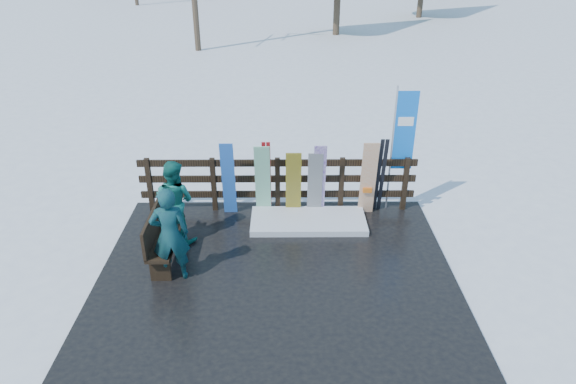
{
  "coord_description": "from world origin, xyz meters",
  "views": [
    {
      "loc": [
        0.14,
        -7.13,
        5.32
      ],
      "look_at": [
        0.2,
        1.0,
        1.1
      ],
      "focal_mm": 32.0,
      "sensor_mm": 36.0,
      "label": 1
    }
  ],
  "objects_px": {
    "snowboard_1": "(263,180)",
    "snowboard_5": "(368,179)",
    "snowboard_2": "(293,184)",
    "snowboard_3": "(319,180)",
    "rental_flag": "(402,136)",
    "person_front": "(170,235)",
    "person_back": "(175,201)",
    "bench": "(162,234)",
    "snowboard_4": "(315,184)",
    "snowboard_0": "(228,179)"
  },
  "relations": [
    {
      "from": "bench",
      "to": "snowboard_3",
      "type": "bearing_deg",
      "value": 29.34
    },
    {
      "from": "rental_flag",
      "to": "person_front",
      "type": "height_order",
      "value": "rental_flag"
    },
    {
      "from": "snowboard_3",
      "to": "rental_flag",
      "type": "xyz_separation_m",
      "value": [
        1.6,
        0.27,
        0.83
      ]
    },
    {
      "from": "snowboard_0",
      "to": "snowboard_5",
      "type": "distance_m",
      "value": 2.77
    },
    {
      "from": "bench",
      "to": "snowboard_3",
      "type": "height_order",
      "value": "snowboard_3"
    },
    {
      "from": "snowboard_1",
      "to": "snowboard_2",
      "type": "relative_size",
      "value": 1.13
    },
    {
      "from": "snowboard_3",
      "to": "snowboard_0",
      "type": "bearing_deg",
      "value": 180.0
    },
    {
      "from": "snowboard_1",
      "to": "person_front",
      "type": "xyz_separation_m",
      "value": [
        -1.41,
        -2.1,
        0.05
      ]
    },
    {
      "from": "snowboard_5",
      "to": "rental_flag",
      "type": "relative_size",
      "value": 0.62
    },
    {
      "from": "person_front",
      "to": "person_back",
      "type": "distance_m",
      "value": 1.21
    },
    {
      "from": "rental_flag",
      "to": "snowboard_2",
      "type": "bearing_deg",
      "value": -172.72
    },
    {
      "from": "snowboard_4",
      "to": "snowboard_2",
      "type": "bearing_deg",
      "value": -180.0
    },
    {
      "from": "snowboard_2",
      "to": "snowboard_4",
      "type": "bearing_deg",
      "value": 0.0
    },
    {
      "from": "snowboard_1",
      "to": "snowboard_5",
      "type": "height_order",
      "value": "snowboard_5"
    },
    {
      "from": "snowboard_3",
      "to": "person_front",
      "type": "bearing_deg",
      "value": -140.35
    },
    {
      "from": "snowboard_2",
      "to": "person_front",
      "type": "height_order",
      "value": "person_front"
    },
    {
      "from": "snowboard_3",
      "to": "snowboard_4",
      "type": "bearing_deg",
      "value": 180.0
    },
    {
      "from": "snowboard_1",
      "to": "person_back",
      "type": "bearing_deg",
      "value": -150.21
    },
    {
      "from": "bench",
      "to": "snowboard_0",
      "type": "bearing_deg",
      "value": 57.24
    },
    {
      "from": "snowboard_5",
      "to": "person_front",
      "type": "height_order",
      "value": "person_front"
    },
    {
      "from": "snowboard_5",
      "to": "bench",
      "type": "bearing_deg",
      "value": -157.31
    },
    {
      "from": "bench",
      "to": "person_back",
      "type": "xyz_separation_m",
      "value": [
        0.13,
        0.68,
        0.28
      ]
    },
    {
      "from": "bench",
      "to": "snowboard_0",
      "type": "distance_m",
      "value": 1.9
    },
    {
      "from": "snowboard_2",
      "to": "rental_flag",
      "type": "distance_m",
      "value": 2.32
    },
    {
      "from": "person_front",
      "to": "snowboard_0",
      "type": "bearing_deg",
      "value": -118.0
    },
    {
      "from": "snowboard_0",
      "to": "rental_flag",
      "type": "xyz_separation_m",
      "value": [
        3.4,
        0.27,
        0.81
      ]
    },
    {
      "from": "snowboard_4",
      "to": "person_back",
      "type": "relative_size",
      "value": 0.89
    },
    {
      "from": "rental_flag",
      "to": "person_front",
      "type": "bearing_deg",
      "value": -150.19
    },
    {
      "from": "snowboard_1",
      "to": "rental_flag",
      "type": "height_order",
      "value": "rental_flag"
    },
    {
      "from": "snowboard_1",
      "to": "bench",
      "type": "bearing_deg",
      "value": -136.98
    },
    {
      "from": "snowboard_3",
      "to": "snowboard_5",
      "type": "height_order",
      "value": "snowboard_5"
    },
    {
      "from": "person_front",
      "to": "snowboard_5",
      "type": "bearing_deg",
      "value": -157.73
    },
    {
      "from": "snowboard_5",
      "to": "person_back",
      "type": "height_order",
      "value": "snowboard_5"
    },
    {
      "from": "person_front",
      "to": "person_back",
      "type": "xyz_separation_m",
      "value": [
        -0.16,
        1.2,
        -0.04
      ]
    },
    {
      "from": "snowboard_0",
      "to": "snowboard_3",
      "type": "distance_m",
      "value": 1.8
    },
    {
      "from": "snowboard_4",
      "to": "person_front",
      "type": "height_order",
      "value": "person_front"
    },
    {
      "from": "snowboard_4",
      "to": "rental_flag",
      "type": "xyz_separation_m",
      "value": [
        1.69,
        0.27,
        0.91
      ]
    },
    {
      "from": "snowboard_0",
      "to": "rental_flag",
      "type": "distance_m",
      "value": 3.51
    },
    {
      "from": "snowboard_2",
      "to": "snowboard_3",
      "type": "height_order",
      "value": "snowboard_3"
    },
    {
      "from": "snowboard_5",
      "to": "person_back",
      "type": "relative_size",
      "value": 1.01
    },
    {
      "from": "rental_flag",
      "to": "person_front",
      "type": "relative_size",
      "value": 1.56
    },
    {
      "from": "bench",
      "to": "snowboard_4",
      "type": "height_order",
      "value": "snowboard_4"
    },
    {
      "from": "snowboard_2",
      "to": "snowboard_3",
      "type": "bearing_deg",
      "value": -0.0
    },
    {
      "from": "snowboard_3",
      "to": "snowboard_5",
      "type": "relative_size",
      "value": 0.98
    },
    {
      "from": "snowboard_2",
      "to": "snowboard_3",
      "type": "relative_size",
      "value": 0.89
    },
    {
      "from": "snowboard_2",
      "to": "person_back",
      "type": "relative_size",
      "value": 0.89
    },
    {
      "from": "snowboard_1",
      "to": "snowboard_5",
      "type": "relative_size",
      "value": 0.99
    },
    {
      "from": "person_front",
      "to": "person_back",
      "type": "relative_size",
      "value": 1.05
    },
    {
      "from": "snowboard_0",
      "to": "rental_flag",
      "type": "bearing_deg",
      "value": 4.54
    },
    {
      "from": "snowboard_4",
      "to": "person_back",
      "type": "bearing_deg",
      "value": -160.96
    }
  ]
}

